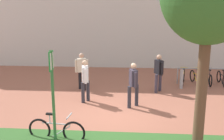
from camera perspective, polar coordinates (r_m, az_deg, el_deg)
name	(u,v)px	position (r m, az deg, el deg)	size (l,w,h in m)	color
ground_plane	(117,115)	(9.59, 1.02, -9.57)	(60.00, 60.00, 0.00)	#9E5B47
parking_sign_post	(52,85)	(7.20, -12.70, -3.14)	(0.08, 0.36, 2.65)	#2D7238
bike_at_sign	(57,130)	(7.80, -11.84, -12.60)	(1.68, 0.42, 0.86)	black
bike_rack_cluster	(215,78)	(14.11, 21.33, -1.54)	(3.76, 1.62, 0.83)	#99999E
bollard_steel	(182,79)	(12.89, 14.74, -1.92)	(0.16, 0.16, 0.90)	#ADADB2
person_shirt_white	(85,78)	(10.61, -5.79, -1.79)	(0.32, 0.60, 1.72)	#2D2D38
person_suited_dark	(159,71)	(11.98, 10.01, -0.19)	(0.39, 0.56, 1.72)	#383342
person_casual_tan	(82,69)	(12.24, -6.53, 0.21)	(0.59, 0.36, 1.72)	black
person_suited_navy	(133,82)	(10.03, 4.61, -2.63)	(0.42, 0.59, 1.72)	#2D2D38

